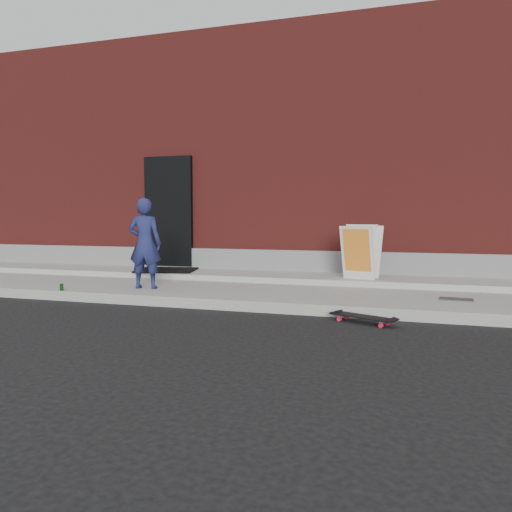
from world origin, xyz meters
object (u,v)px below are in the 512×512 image
at_px(skateboard, 363,317).
at_px(pizza_sign, 361,252).
at_px(child, 145,243).
at_px(soda_can, 62,287).

bearing_deg(skateboard, pizza_sign, 96.23).
bearing_deg(pizza_sign, child, -155.04).
xyz_separation_m(child, skateboard, (3.51, -0.92, -0.80)).
height_order(child, soda_can, child).
bearing_deg(pizza_sign, soda_can, -154.13).
bearing_deg(child, skateboard, 155.03).
bearing_deg(skateboard, soda_can, 176.08).
relative_size(pizza_sign, soda_can, 8.58).
bearing_deg(soda_can, skateboard, -3.92).
distance_m(skateboard, soda_can, 4.64).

